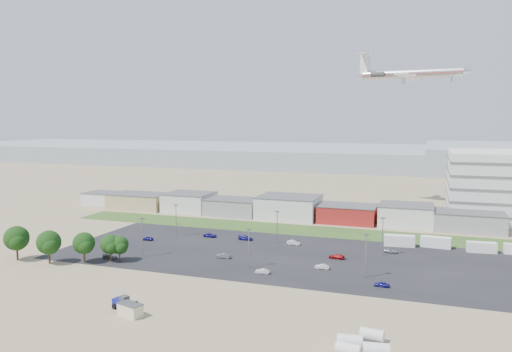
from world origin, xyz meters
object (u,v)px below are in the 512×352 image
at_px(airliner, 412,74).
at_px(telehandler, 122,302).
at_px(tree_far_left, 17,241).
at_px(parked_car_11, 294,243).
at_px(portable_shed, 130,310).
at_px(parked_car_2, 382,284).
at_px(parked_car_1, 322,267).
at_px(parked_car_4, 223,256).
at_px(parked_car_13, 262,271).
at_px(parked_car_8, 391,251).
at_px(storage_tank_nw, 350,341).
at_px(parked_car_10, 110,256).
at_px(parked_car_5, 148,238).
at_px(box_trailer_a, 399,241).
at_px(parked_car_6, 246,238).
at_px(parked_car_12, 337,256).
at_px(parked_car_9, 210,235).

bearing_deg(airliner, telehandler, -101.16).
bearing_deg(tree_far_left, parked_car_11, 31.79).
bearing_deg(portable_shed, parked_car_2, 53.28).
distance_m(parked_car_1, parked_car_4, 26.72).
bearing_deg(parked_car_13, parked_car_8, 132.46).
bearing_deg(tree_far_left, portable_shed, -24.65).
distance_m(airliner, parked_car_13, 121.91).
distance_m(portable_shed, parked_car_11, 63.76).
height_order(storage_tank_nw, parked_car_1, storage_tank_nw).
bearing_deg(parked_car_10, parked_car_2, -88.72).
distance_m(portable_shed, parked_car_10, 41.83).
bearing_deg(airliner, storage_tank_nw, -83.33).
distance_m(airliner, parked_car_1, 112.26).
bearing_deg(parked_car_13, parked_car_5, -118.82).
xyz_separation_m(tree_far_left, airliner, (92.34, 115.51, 50.04)).
bearing_deg(parked_car_5, storage_tank_nw, 53.02).
bearing_deg(parked_car_2, airliner, -175.01).
distance_m(box_trailer_a, parked_car_6, 45.37).
relative_size(telehandler, parked_car_8, 1.87).
relative_size(parked_car_8, parked_car_11, 0.93).
relative_size(parked_car_10, parked_car_12, 0.99).
bearing_deg(parked_car_5, parked_car_2, 74.29).
bearing_deg(portable_shed, parked_car_6, 106.57).
bearing_deg(parked_car_1, parked_car_6, -129.79).
height_order(parked_car_4, parked_car_9, parked_car_4).
bearing_deg(parked_car_11, parked_car_2, -138.08).
bearing_deg(parked_car_9, parked_car_11, -87.73).
xyz_separation_m(portable_shed, parked_car_4, (0.89, 42.04, -0.58)).
xyz_separation_m(parked_car_6, parked_car_9, (-11.85, 0.03, -0.06)).
relative_size(telehandler, parked_car_13, 2.00).
bearing_deg(parked_car_8, parked_car_1, 150.55).
distance_m(tree_far_left, parked_car_8, 99.67).
height_order(box_trailer_a, parked_car_10, box_trailer_a).
distance_m(parked_car_2, parked_car_13, 27.65).
xyz_separation_m(parked_car_8, parked_car_11, (-27.63, 0.04, 0.02)).
height_order(tree_far_left, parked_car_11, tree_far_left).
height_order(parked_car_2, parked_car_12, parked_car_12).
relative_size(parked_car_6, parked_car_10, 1.10).
xyz_separation_m(parked_car_1, parked_car_11, (-12.83, 20.85, 0.07)).
height_order(portable_shed, parked_car_11, portable_shed).
bearing_deg(parked_car_1, parked_car_10, -82.50).
distance_m(parked_car_4, parked_car_6, 20.88).
xyz_separation_m(storage_tank_nw, parked_car_6, (-41.15, 62.56, -0.55)).
distance_m(telehandler, parked_car_13, 35.51).
distance_m(airliner, parked_car_4, 118.24).
distance_m(box_trailer_a, parked_car_9, 57.08).
relative_size(parked_car_2, parked_car_12, 0.81).
distance_m(telehandler, parked_car_1, 49.65).
height_order(tree_far_left, parked_car_8, tree_far_left).
xyz_separation_m(parked_car_11, parked_car_13, (0.19, -29.26, -0.08)).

